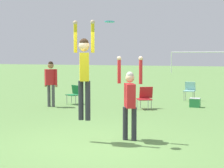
% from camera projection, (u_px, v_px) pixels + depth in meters
% --- Properties ---
extents(ground_plane, '(120.00, 120.00, 0.00)m').
position_uv_depth(ground_plane, '(95.00, 144.00, 8.32)').
color(ground_plane, '#608C47').
extents(person_jumping, '(0.54, 0.43, 2.27)m').
position_uv_depth(person_jumping, '(84.00, 67.00, 8.48)').
color(person_jumping, '#2D2D38').
rests_on(person_jumping, ground_plane).
extents(person_defending, '(0.63, 0.51, 1.96)m').
position_uv_depth(person_defending, '(130.00, 96.00, 8.66)').
color(person_defending, '#2D2D38').
rests_on(person_defending, ground_plane).
extents(frisbee, '(0.23, 0.23, 0.03)m').
position_uv_depth(frisbee, '(110.00, 22.00, 8.24)').
color(frisbee, '#2D9EDB').
extents(camping_chair_0, '(0.61, 0.66, 0.76)m').
position_uv_depth(camping_chair_0, '(75.00, 93.00, 15.15)').
color(camping_chair_0, gray).
rests_on(camping_chair_0, ground_plane).
extents(camping_chair_2, '(0.48, 0.52, 0.82)m').
position_uv_depth(camping_chair_2, '(190.00, 89.00, 16.26)').
color(camping_chair_2, gray).
rests_on(camping_chair_2, ground_plane).
extents(camping_chair_4, '(0.68, 0.74, 0.81)m').
position_uv_depth(camping_chair_4, '(145.00, 96.00, 13.80)').
color(camping_chair_4, gray).
rests_on(camping_chair_4, ground_plane).
extents(person_spectator_near, '(0.57, 0.43, 1.75)m').
position_uv_depth(person_spectator_near, '(51.00, 79.00, 14.30)').
color(person_spectator_near, '#4C4C51').
rests_on(person_spectator_near, ground_plane).
extents(cooler_box, '(0.39, 0.30, 0.35)m').
position_uv_depth(cooler_box, '(195.00, 103.00, 14.24)').
color(cooler_box, '#2D8C4C').
rests_on(cooler_box, ground_plane).
extents(soccer_goal, '(7.10, 0.10, 2.35)m').
position_uv_depth(soccer_goal, '(204.00, 56.00, 39.92)').
color(soccer_goal, white).
rests_on(soccer_goal, ground_plane).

